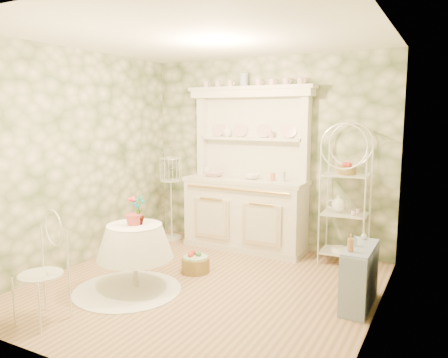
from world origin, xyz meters
The scene contains 22 objects.
floor centered at (0.00, 0.00, 0.00)m, with size 3.60×3.60×0.00m, color tan.
ceiling centered at (0.00, 0.00, 2.70)m, with size 3.60×3.60×0.00m, color white.
wall_left centered at (-1.80, 0.00, 1.35)m, with size 3.60×3.60×0.00m, color beige.
wall_right centered at (1.80, 0.00, 1.35)m, with size 3.60×3.60×0.00m, color beige.
wall_back centered at (0.00, 1.80, 1.35)m, with size 3.60×3.60×0.00m, color beige.
wall_front centered at (0.00, -1.80, 1.35)m, with size 3.60×3.60×0.00m, color beige.
kitchen_dresser centered at (-0.20, 1.52, 1.15)m, with size 1.87×0.61×2.29m, color white.
bakers_rack centered at (1.19, 1.53, 0.88)m, with size 0.55×0.39×1.77m, color white.
side_shelf centered at (1.62, 0.32, 0.29)m, with size 0.25×0.68×0.58m, color #8A99B6.
round_table centered at (-0.65, -0.36, 0.39)m, with size 0.71×0.71×0.78m, color white.
cafe_chair centered at (-0.90, -1.39, 0.38)m, with size 0.34×0.34×0.75m, color white.
birdcage_stand centered at (-1.41, 1.43, 0.69)m, with size 0.33×0.33×1.39m, color white.
floor_basket centered at (-0.32, 0.36, 0.12)m, with size 0.38×0.38×0.25m, color olive.
lace_rug centered at (-0.68, -0.47, 0.00)m, with size 1.17×1.17×0.01m, color white.
bowl_floral centered at (-0.69, 1.50, 1.02)m, with size 0.27×0.27×0.07m, color white.
bowl_white centered at (-0.11, 1.52, 1.02)m, with size 0.23×0.23×0.07m, color white.
cup_left centered at (-0.57, 1.68, 1.61)m, with size 0.13×0.13×0.11m, color white.
cup_right centered at (0.11, 1.68, 1.61)m, with size 0.10×0.10×0.09m, color white.
potted_geranium centered at (-0.61, -0.33, 0.85)m, with size 0.17×0.11×0.32m, color #3F7238.
bottle_amber centered at (1.56, 0.11, 0.68)m, with size 0.07×0.07×0.17m, color #B9774A.
bottle_blue centered at (1.56, 0.30, 0.65)m, with size 0.05×0.05×0.11m, color #8FA6C2.
bottle_glass centered at (1.60, 0.58, 0.65)m, with size 0.07×0.07×0.09m, color silver.
Camera 1 is at (2.37, -3.98, 1.90)m, focal length 35.00 mm.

